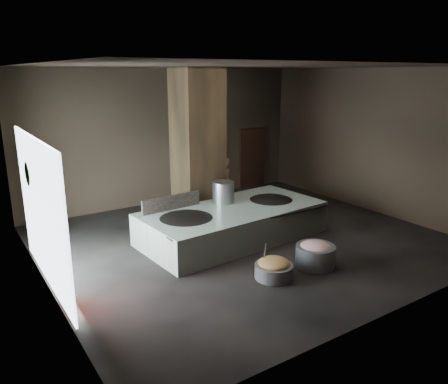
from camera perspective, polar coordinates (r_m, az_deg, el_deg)
floor at (r=11.84m, az=2.62°, el=-6.48°), size 10.00×9.00×0.10m
ceiling at (r=10.99m, az=2.92°, el=16.37°), size 10.00×9.00×0.10m
back_wall at (r=15.06m, az=-7.56°, el=7.20°), size 10.00×0.10×4.50m
front_wall at (r=8.08m, az=22.12°, el=-0.90°), size 10.00×0.10×4.50m
left_wall at (r=9.23m, az=-23.49°, el=0.90°), size 0.10×9.00×4.50m
right_wall at (r=14.71m, az=18.98°, el=6.31°), size 0.10×9.00×4.50m
pillar at (r=12.60m, az=-3.47°, el=5.73°), size 1.20×1.20×4.50m
hearth_platform at (r=11.81m, az=1.17°, el=-4.04°), size 5.07×2.68×0.86m
platform_cap at (r=11.69m, az=1.18°, el=-2.25°), size 4.82×2.31×0.03m
wok_left at (r=10.95m, az=-4.95°, el=-3.90°), size 1.55×1.55×0.43m
wok_left_rim at (r=10.93m, az=-4.96°, el=-3.55°), size 1.58×1.58×0.05m
wok_right at (r=12.53m, az=6.14°, el=-1.44°), size 1.45×1.45×0.41m
wok_right_rim at (r=12.51m, az=6.15°, el=-1.13°), size 1.48×1.48×0.05m
stock_pot at (r=12.07m, az=-0.09°, el=-0.13°), size 0.60×0.60×0.64m
splash_guard at (r=11.55m, az=-6.88°, el=-1.48°), size 1.71×0.18×0.43m
cook at (r=13.61m, az=-0.13°, el=0.76°), size 0.77×0.62×1.84m
veg_basin at (r=9.76m, az=6.52°, el=-10.23°), size 0.92×0.92×0.31m
veg_fill at (r=9.68m, az=6.55°, el=-9.19°), size 0.69×0.69×0.21m
ladle at (r=9.61m, az=5.32°, el=-8.02°), size 0.19×0.30×0.60m
meat_basin at (r=10.43m, az=11.83°, el=-8.16°), size 1.11×1.11×0.50m
meat_fill at (r=10.35m, az=11.89°, el=-7.14°), size 0.76×0.76×0.29m
doorway_near at (r=15.72m, az=-3.32°, el=3.40°), size 1.18×0.08×2.38m
doorway_near_glow at (r=15.69m, az=-1.95°, el=3.20°), size 0.86×0.04×2.03m
doorway_far at (r=17.03m, az=3.70°, el=4.32°), size 1.18×0.08×2.38m
doorway_far_glow at (r=17.03m, az=3.64°, el=4.15°), size 0.90×0.04×2.13m
left_opening at (r=9.61m, az=-22.72°, el=-2.52°), size 0.04×4.20×3.10m
pavilion_sliver at (r=8.68m, az=-20.04°, el=-9.44°), size 0.05×0.90×1.70m
tree_silhouette at (r=10.53m, az=-23.70°, el=2.25°), size 0.28×1.10×1.10m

